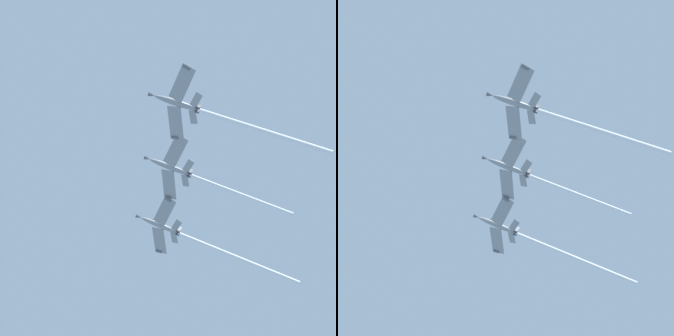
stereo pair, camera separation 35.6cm
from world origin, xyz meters
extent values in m
ellipsoid|color=gray|center=(1.45, 12.16, 112.18)|extent=(6.03, 11.13, 6.34)
cone|color=#595E60|center=(3.87, 17.72, 115.04)|extent=(1.88, 2.27, 1.77)
ellipsoid|color=black|center=(2.11, 13.67, 113.62)|extent=(2.08, 3.07, 2.01)
cube|color=gray|center=(-3.68, 13.65, 111.75)|extent=(9.43, 4.78, 1.71)
cube|color=#595E60|center=(-7.57, 14.99, 111.73)|extent=(0.97, 1.77, 0.88)
cube|color=gray|center=(6.04, 9.42, 111.75)|extent=(9.17, 8.13, 1.71)
cube|color=#595E60|center=(9.67, 7.49, 111.73)|extent=(1.58, 1.76, 0.88)
cube|color=gray|center=(-2.44, 8.92, 110.05)|extent=(3.75, 2.03, 0.91)
cube|color=gray|center=(1.74, 7.10, 110.05)|extent=(3.82, 3.66, 0.91)
cube|color=#595E60|center=(-0.52, 7.63, 111.41)|extent=(1.51, 3.16, 3.56)
cylinder|color=#38383D|center=(-1.03, 7.57, 109.62)|extent=(1.23, 1.46, 1.15)
cylinder|color=#38383D|center=(-0.21, 7.21, 109.62)|extent=(1.23, 1.46, 1.15)
cylinder|color=white|center=(-6.54, -6.22, 102.64)|extent=(12.85, 27.72, 14.76)
ellipsoid|color=gray|center=(18.29, 3.62, 113.07)|extent=(5.80, 11.22, 6.27)
cone|color=#595E60|center=(20.58, 9.26, 115.88)|extent=(1.85, 2.26, 1.76)
ellipsoid|color=black|center=(18.92, 5.16, 114.49)|extent=(2.03, 3.08, 1.99)
cube|color=gray|center=(13.12, 4.99, 112.64)|extent=(9.38, 4.59, 1.69)
cube|color=#595E60|center=(9.20, 6.23, 112.62)|extent=(0.93, 1.77, 0.86)
cube|color=gray|center=(22.94, 0.99, 112.64)|extent=(9.25, 8.01, 1.69)
cube|color=#595E60|center=(26.62, -0.85, 112.62)|extent=(1.56, 1.77, 0.86)
cube|color=gray|center=(14.47, 0.28, 110.97)|extent=(3.71, 1.96, 0.90)
cube|color=gray|center=(18.69, -1.44, 110.97)|extent=(3.85, 3.62, 0.90)
cube|color=#595E60|center=(16.43, -0.96, 112.33)|extent=(1.43, 3.17, 3.55)
cylinder|color=#38383D|center=(15.91, -1.05, 110.55)|extent=(1.21, 1.45, 1.15)
cylinder|color=#38383D|center=(16.74, -1.38, 110.55)|extent=(1.21, 1.45, 1.15)
cylinder|color=white|center=(11.48, -13.13, 104.61)|extent=(10.41, 24.09, 12.43)
ellipsoid|color=gray|center=(35.96, -3.85, 112.46)|extent=(5.97, 11.16, 6.29)
cone|color=#595E60|center=(38.34, 1.74, 115.28)|extent=(1.87, 2.27, 1.76)
ellipsoid|color=black|center=(36.60, -2.33, 113.89)|extent=(2.07, 3.08, 2.00)
cube|color=gray|center=(30.81, -2.39, 112.03)|extent=(9.42, 4.73, 1.70)
cube|color=#595E60|center=(26.92, -1.08, 112.01)|extent=(0.96, 1.77, 0.87)
cube|color=gray|center=(40.56, -6.56, 112.03)|extent=(9.20, 8.10, 1.70)
cube|color=#595E60|center=(44.21, -8.46, 112.01)|extent=(1.57, 1.76, 0.87)
cube|color=gray|center=(32.08, -7.12, 110.35)|extent=(3.74, 2.01, 0.90)
cube|color=gray|center=(36.27, -8.91, 110.35)|extent=(3.83, 3.65, 0.90)
cube|color=#595E60|center=(34.02, -8.39, 111.70)|extent=(1.48, 3.16, 3.55)
cylinder|color=#38383D|center=(33.49, -8.47, 109.92)|extent=(1.22, 1.46, 1.15)
cylinder|color=#38383D|center=(34.32, -8.82, 109.92)|extent=(1.22, 1.46, 1.15)
cylinder|color=white|center=(27.63, -23.35, 102.49)|extent=(13.31, 29.72, 15.45)
camera|label=1|loc=(-38.45, 38.87, 1.52)|focal=52.41mm
camera|label=2|loc=(-38.26, 39.17, 1.52)|focal=52.41mm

